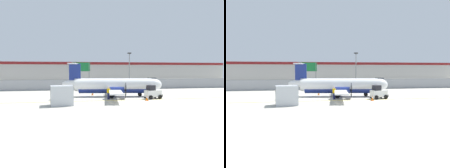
# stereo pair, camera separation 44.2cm
# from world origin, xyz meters

# --- Properties ---
(ground_plane) EXTENTS (140.00, 140.00, 0.01)m
(ground_plane) POSITION_xyz_m (0.00, 2.00, 0.00)
(ground_plane) COLOR #B7B2A3
(perimeter_fence) EXTENTS (98.00, 0.10, 2.10)m
(perimeter_fence) POSITION_xyz_m (0.00, 18.00, 1.12)
(perimeter_fence) COLOR gray
(perimeter_fence) RESTS_ON ground
(parking_lot_strip) EXTENTS (98.00, 17.00, 0.12)m
(parking_lot_strip) POSITION_xyz_m (0.00, 29.50, 0.06)
(parking_lot_strip) COLOR #38383A
(parking_lot_strip) RESTS_ON ground
(background_building) EXTENTS (91.00, 8.10, 6.50)m
(background_building) POSITION_xyz_m (0.00, 47.99, 3.26)
(background_building) COLOR beige
(background_building) RESTS_ON ground
(commuter_airplane) EXTENTS (14.87, 16.06, 4.92)m
(commuter_airplane) POSITION_xyz_m (-1.16, 6.21, 1.60)
(commuter_airplane) COLOR white
(commuter_airplane) RESTS_ON ground
(baggage_tug) EXTENTS (2.52, 1.82, 1.88)m
(baggage_tug) POSITION_xyz_m (3.43, 2.71, 0.86)
(baggage_tug) COLOR silver
(baggage_tug) RESTS_ON ground
(ground_crew_worker) EXTENTS (0.52, 0.46, 1.70)m
(ground_crew_worker) POSITION_xyz_m (-2.64, 3.16, 0.95)
(ground_crew_worker) COLOR #191E4C
(ground_crew_worker) RESTS_ON ground
(cargo_container) EXTENTS (2.62, 2.28, 2.20)m
(cargo_container) POSITION_xyz_m (-8.60, -0.75, 1.10)
(cargo_container) COLOR #B7BCC1
(cargo_container) RESTS_ON ground
(traffic_cone_near_left) EXTENTS (0.36, 0.36, 0.64)m
(traffic_cone_near_left) POSITION_xyz_m (-4.31, 8.53, 0.31)
(traffic_cone_near_left) COLOR orange
(traffic_cone_near_left) RESTS_ON ground
(traffic_cone_near_right) EXTENTS (0.36, 0.36, 0.64)m
(traffic_cone_near_right) POSITION_xyz_m (2.01, 1.05, 0.31)
(traffic_cone_near_right) COLOR orange
(traffic_cone_near_right) RESTS_ON ground
(parked_car_0) EXTENTS (4.37, 2.37, 1.58)m
(parked_car_0) POSITION_xyz_m (-15.90, 24.64, 0.89)
(parked_car_0) COLOR navy
(parked_car_0) RESTS_ON parking_lot_strip
(parked_car_1) EXTENTS (4.35, 2.34, 1.58)m
(parked_car_1) POSITION_xyz_m (-10.90, 23.59, 0.89)
(parked_car_1) COLOR red
(parked_car_1) RESTS_ON parking_lot_strip
(parked_car_2) EXTENTS (4.22, 2.04, 1.58)m
(parked_car_2) POSITION_xyz_m (-6.82, 24.91, 0.89)
(parked_car_2) COLOR black
(parked_car_2) RESTS_ON parking_lot_strip
(parked_car_3) EXTENTS (4.35, 2.33, 1.58)m
(parked_car_3) POSITION_xyz_m (-1.95, 28.81, 0.89)
(parked_car_3) COLOR gray
(parked_car_3) RESTS_ON parking_lot_strip
(parked_car_4) EXTENTS (4.25, 2.10, 1.58)m
(parked_car_4) POSITION_xyz_m (2.04, 31.20, 0.89)
(parked_car_4) COLOR black
(parked_car_4) RESTS_ON parking_lot_strip
(parked_car_5) EXTENTS (4.34, 2.32, 1.58)m
(parked_car_5) POSITION_xyz_m (5.55, 24.90, 0.89)
(parked_car_5) COLOR black
(parked_car_5) RESTS_ON parking_lot_strip
(parked_car_6) EXTENTS (4.27, 2.14, 1.58)m
(parked_car_6) POSITION_xyz_m (9.81, 24.38, 0.89)
(parked_car_6) COLOR #19662D
(parked_car_6) RESTS_ON parking_lot_strip
(parked_car_7) EXTENTS (4.23, 2.07, 1.58)m
(parked_car_7) POSITION_xyz_m (15.74, 35.41, 0.89)
(parked_car_7) COLOR gray
(parked_car_7) RESTS_ON parking_lot_strip
(apron_light_pole) EXTENTS (0.70, 0.30, 7.27)m
(apron_light_pole) POSITION_xyz_m (3.35, 14.94, 4.30)
(apron_light_pole) COLOR slate
(apron_light_pole) RESTS_ON ground
(highway_sign) EXTENTS (3.60, 0.14, 5.50)m
(highway_sign) POSITION_xyz_m (-5.60, 19.52, 4.14)
(highway_sign) COLOR slate
(highway_sign) RESTS_ON ground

